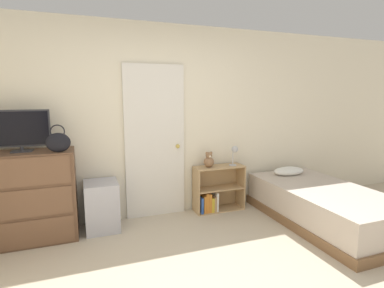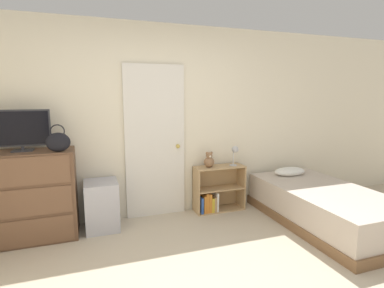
{
  "view_description": "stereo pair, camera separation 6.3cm",
  "coord_description": "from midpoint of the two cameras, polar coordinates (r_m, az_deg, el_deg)",
  "views": [
    {
      "loc": [
        -0.9,
        -1.94,
        1.64
      ],
      "look_at": [
        0.43,
        1.69,
        1.0
      ],
      "focal_mm": 28.0,
      "sensor_mm": 36.0,
      "label": 1
    },
    {
      "loc": [
        -0.84,
        -1.96,
        1.64
      ],
      "look_at": [
        0.43,
        1.69,
        1.0
      ],
      "focal_mm": 28.0,
      "sensor_mm": 36.0,
      "label": 2
    }
  ],
  "objects": [
    {
      "name": "wall_back",
      "position": [
        4.04,
        -7.62,
        4.1
      ],
      "size": [
        10.0,
        0.06,
        2.55
      ],
      "color": "beige",
      "rests_on": "ground_plane"
    },
    {
      "name": "door_closed",
      "position": [
        4.02,
        -7.51,
        0.33
      ],
      "size": [
        0.8,
        0.09,
        2.03
      ],
      "color": "silver",
      "rests_on": "ground_plane"
    },
    {
      "name": "dresser",
      "position": [
        3.86,
        -28.81,
        -8.8
      ],
      "size": [
        0.96,
        0.48,
        1.03
      ],
      "color": "brown",
      "rests_on": "ground_plane"
    },
    {
      "name": "tv",
      "position": [
        3.74,
        -30.32,
        2.32
      ],
      "size": [
        0.6,
        0.16,
        0.46
      ],
      "color": "#2D2D33",
      "rests_on": "dresser"
    },
    {
      "name": "handbag",
      "position": [
        3.53,
        -24.6,
        0.35
      ],
      "size": [
        0.25,
        0.09,
        0.3
      ],
      "color": "black",
      "rests_on": "dresser"
    },
    {
      "name": "storage_bin",
      "position": [
        3.9,
        -17.25,
        -11.17
      ],
      "size": [
        0.39,
        0.43,
        0.6
      ],
      "color": "#ADADB7",
      "rests_on": "ground_plane"
    },
    {
      "name": "bookshelf",
      "position": [
        4.33,
        3.87,
        -9.25
      ],
      "size": [
        0.72,
        0.27,
        0.64
      ],
      "color": "tan",
      "rests_on": "ground_plane"
    },
    {
      "name": "teddy_bear",
      "position": [
        4.16,
        2.81,
        -3.16
      ],
      "size": [
        0.14,
        0.14,
        0.22
      ],
      "color": "#8C6647",
      "rests_on": "bookshelf"
    },
    {
      "name": "desk_lamp",
      "position": [
        4.26,
        7.67,
        -1.45
      ],
      "size": [
        0.12,
        0.12,
        0.28
      ],
      "color": "#B2B2B7",
      "rests_on": "bookshelf"
    },
    {
      "name": "bed",
      "position": [
        4.28,
        23.28,
        -10.61
      ],
      "size": [
        1.09,
        2.0,
        0.57
      ],
      "color": "brown",
      "rests_on": "ground_plane"
    }
  ]
}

